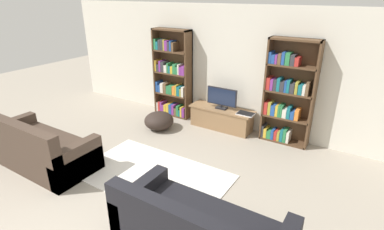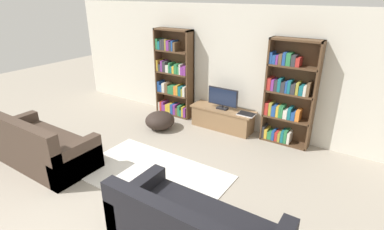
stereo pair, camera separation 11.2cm
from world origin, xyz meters
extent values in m
cube|color=silver|center=(0.00, 4.23, 1.30)|extent=(8.80, 0.06, 2.60)
cube|color=#513823|center=(-1.74, 4.03, 1.03)|extent=(0.04, 0.30, 2.06)
cube|color=#513823|center=(-0.84, 4.03, 1.03)|extent=(0.04, 0.30, 2.06)
cube|color=#513823|center=(-1.29, 4.16, 1.03)|extent=(0.94, 0.04, 2.06)
cube|color=#513823|center=(-1.29, 4.03, 2.04)|extent=(0.94, 0.30, 0.04)
cube|color=#513823|center=(-1.29, 4.03, 0.02)|extent=(0.90, 0.30, 0.04)
cube|color=silver|center=(-1.70, 4.02, 0.15)|extent=(0.05, 0.24, 0.23)
cube|color=#B72D28|center=(-1.64, 4.02, 0.16)|extent=(0.05, 0.24, 0.25)
cube|color=#7F338C|center=(-1.58, 4.02, 0.16)|extent=(0.05, 0.24, 0.26)
cube|color=#7F338C|center=(-1.53, 4.02, 0.13)|extent=(0.05, 0.24, 0.20)
cube|color=gold|center=(-1.46, 4.02, 0.14)|extent=(0.06, 0.24, 0.21)
cube|color=gold|center=(-1.39, 4.02, 0.16)|extent=(0.08, 0.24, 0.24)
cube|color=#234C99|center=(-1.30, 4.02, 0.16)|extent=(0.07, 0.24, 0.24)
cube|color=#7F338C|center=(-1.23, 4.02, 0.16)|extent=(0.06, 0.24, 0.25)
cube|color=brown|center=(-1.16, 4.02, 0.13)|extent=(0.06, 0.24, 0.18)
cube|color=#2D7F47|center=(-1.09, 4.02, 0.16)|extent=(0.06, 0.24, 0.25)
cube|color=#196B75|center=(-1.04, 4.02, 0.12)|extent=(0.04, 0.24, 0.16)
cube|color=gold|center=(-0.99, 4.02, 0.16)|extent=(0.05, 0.24, 0.24)
cube|color=#7F338C|center=(-0.92, 4.02, 0.15)|extent=(0.06, 0.24, 0.22)
cube|color=#513823|center=(-1.29, 4.03, 0.53)|extent=(0.90, 0.30, 0.04)
cube|color=#234C99|center=(-1.69, 4.02, 0.68)|extent=(0.06, 0.24, 0.25)
cube|color=#234C99|center=(-1.62, 4.02, 0.64)|extent=(0.07, 0.24, 0.17)
cube|color=silver|center=(-1.54, 4.02, 0.66)|extent=(0.08, 0.24, 0.23)
cube|color=brown|center=(-1.45, 4.02, 0.67)|extent=(0.08, 0.24, 0.24)
cube|color=#2D7F47|center=(-1.36, 4.02, 0.65)|extent=(0.07, 0.24, 0.19)
cube|color=#2D7F47|center=(-1.28, 4.02, 0.65)|extent=(0.08, 0.24, 0.20)
cube|color=orange|center=(-1.19, 4.02, 0.65)|extent=(0.08, 0.24, 0.21)
cube|color=gold|center=(-1.12, 4.02, 0.68)|extent=(0.04, 0.24, 0.25)
cube|color=#196B75|center=(-1.06, 4.02, 0.66)|extent=(0.08, 0.24, 0.22)
cube|color=#9E9333|center=(-0.99, 4.02, 0.64)|extent=(0.04, 0.24, 0.18)
cube|color=silver|center=(-0.94, 4.02, 0.67)|extent=(0.06, 0.24, 0.23)
cube|color=#513823|center=(-1.29, 4.03, 1.05)|extent=(0.90, 0.30, 0.04)
cube|color=gold|center=(-1.70, 4.02, 1.19)|extent=(0.05, 0.24, 0.26)
cube|color=#333338|center=(-1.63, 4.02, 1.15)|extent=(0.07, 0.24, 0.17)
cube|color=#7F338C|center=(-1.57, 4.02, 1.19)|extent=(0.05, 0.24, 0.25)
cube|color=#333338|center=(-1.49, 4.02, 1.18)|extent=(0.08, 0.24, 0.24)
cube|color=silver|center=(-1.41, 4.02, 1.15)|extent=(0.08, 0.24, 0.17)
cube|color=#2D7F47|center=(-1.34, 4.02, 1.18)|extent=(0.04, 0.24, 0.23)
cube|color=#196B75|center=(-1.29, 4.02, 1.15)|extent=(0.04, 0.24, 0.17)
cube|color=gold|center=(-1.23, 4.02, 1.15)|extent=(0.06, 0.24, 0.17)
cube|color=#2D7F47|center=(-1.16, 4.02, 1.18)|extent=(0.08, 0.24, 0.22)
cube|color=#2D7F47|center=(-1.09, 4.02, 1.15)|extent=(0.05, 0.24, 0.17)
cube|color=silver|center=(-1.04, 4.02, 1.18)|extent=(0.04, 0.24, 0.24)
cube|color=#7F338C|center=(-0.99, 4.02, 1.16)|extent=(0.06, 0.24, 0.18)
cube|color=#7F338C|center=(-0.92, 4.02, 1.17)|extent=(0.08, 0.24, 0.21)
cube|color=#513823|center=(-1.29, 4.03, 1.56)|extent=(0.90, 0.30, 0.04)
cube|color=#2D7F47|center=(-1.69, 4.02, 1.70)|extent=(0.06, 0.24, 0.24)
cube|color=#196B75|center=(-1.62, 4.02, 1.67)|extent=(0.06, 0.24, 0.19)
cube|color=#333338|center=(-1.56, 4.02, 1.69)|extent=(0.06, 0.24, 0.23)
cube|color=#333338|center=(-1.49, 4.02, 1.70)|extent=(0.06, 0.24, 0.25)
cube|color=#9E9333|center=(-1.43, 4.02, 1.70)|extent=(0.04, 0.24, 0.24)
cube|color=#7F338C|center=(-1.37, 4.02, 1.69)|extent=(0.08, 0.24, 0.22)
cube|color=#333338|center=(-1.30, 4.02, 1.68)|extent=(0.05, 0.24, 0.20)
cube|color=#234C99|center=(-1.24, 4.02, 1.69)|extent=(0.04, 0.24, 0.23)
cube|color=brown|center=(-1.19, 4.02, 1.68)|extent=(0.05, 0.24, 0.20)
cube|color=#513823|center=(0.99, 4.03, 1.03)|extent=(0.04, 0.30, 2.06)
cube|color=#513823|center=(1.89, 4.03, 1.03)|extent=(0.04, 0.30, 2.06)
cube|color=#513823|center=(1.44, 4.16, 1.03)|extent=(0.94, 0.04, 2.06)
cube|color=#513823|center=(1.44, 4.03, 2.04)|extent=(0.94, 0.30, 0.04)
cube|color=#513823|center=(1.44, 4.03, 0.02)|extent=(0.90, 0.30, 0.04)
cube|color=#333338|center=(1.03, 4.02, 0.16)|extent=(0.04, 0.24, 0.25)
cube|color=gold|center=(1.09, 4.02, 0.14)|extent=(0.06, 0.24, 0.20)
cube|color=#2D7F47|center=(1.17, 4.02, 0.12)|extent=(0.08, 0.24, 0.16)
cube|color=#234C99|center=(1.24, 4.02, 0.13)|extent=(0.06, 0.24, 0.20)
cube|color=#B72D28|center=(1.30, 4.02, 0.13)|extent=(0.06, 0.24, 0.18)
cube|color=#9E9333|center=(1.36, 4.02, 0.13)|extent=(0.05, 0.24, 0.19)
cube|color=#196B75|center=(1.42, 4.02, 0.16)|extent=(0.06, 0.24, 0.24)
cube|color=#2D7F47|center=(1.48, 4.02, 0.17)|extent=(0.06, 0.24, 0.26)
cube|color=silver|center=(1.55, 4.02, 0.15)|extent=(0.05, 0.24, 0.23)
cube|color=#513823|center=(1.44, 4.03, 0.53)|extent=(0.90, 0.30, 0.04)
cube|color=#B72D28|center=(1.05, 4.02, 0.68)|extent=(0.08, 0.24, 0.25)
cube|color=#9E9333|center=(1.12, 4.02, 0.68)|extent=(0.06, 0.24, 0.26)
cube|color=#234C99|center=(1.20, 4.02, 0.66)|extent=(0.08, 0.24, 0.22)
cube|color=gold|center=(1.27, 4.02, 0.66)|extent=(0.05, 0.24, 0.22)
cube|color=#2D7F47|center=(1.32, 4.02, 0.67)|extent=(0.04, 0.24, 0.24)
cube|color=#2D7F47|center=(1.36, 4.02, 0.67)|extent=(0.04, 0.24, 0.23)
cube|color=silver|center=(1.42, 4.02, 0.64)|extent=(0.08, 0.24, 0.18)
cube|color=#196B75|center=(1.50, 4.02, 0.66)|extent=(0.06, 0.24, 0.23)
cube|color=#234C99|center=(1.57, 4.02, 0.63)|extent=(0.07, 0.24, 0.17)
cube|color=orange|center=(1.65, 4.02, 0.65)|extent=(0.07, 0.24, 0.21)
cube|color=#513823|center=(1.44, 4.03, 1.05)|extent=(0.90, 0.30, 0.04)
cube|color=#B72D28|center=(1.05, 4.02, 1.18)|extent=(0.08, 0.24, 0.24)
cube|color=#7F338C|center=(1.12, 4.02, 1.17)|extent=(0.05, 0.24, 0.21)
cube|color=#333338|center=(1.18, 4.02, 1.17)|extent=(0.06, 0.24, 0.21)
cube|color=#196B75|center=(1.25, 4.02, 1.19)|extent=(0.06, 0.24, 0.25)
cube|color=#333338|center=(1.32, 4.02, 1.16)|extent=(0.08, 0.24, 0.20)
cube|color=#234C99|center=(1.38, 4.02, 1.17)|extent=(0.04, 0.24, 0.22)
cube|color=#196B75|center=(1.43, 4.02, 1.18)|extent=(0.05, 0.24, 0.24)
cube|color=#333338|center=(1.51, 4.02, 1.16)|extent=(0.08, 0.24, 0.19)
cube|color=#9E9333|center=(1.58, 4.02, 1.18)|extent=(0.05, 0.24, 0.23)
cube|color=#196B75|center=(1.65, 4.02, 1.16)|extent=(0.07, 0.24, 0.19)
cube|color=silver|center=(1.72, 4.02, 1.16)|extent=(0.05, 0.24, 0.19)
cube|color=brown|center=(1.77, 4.02, 1.19)|extent=(0.05, 0.24, 0.25)
cube|color=#513823|center=(1.44, 4.03, 1.56)|extent=(0.90, 0.30, 0.04)
cube|color=#234C99|center=(1.03, 4.02, 1.68)|extent=(0.05, 0.24, 0.21)
cube|color=#234C99|center=(1.10, 4.02, 1.66)|extent=(0.06, 0.24, 0.17)
cube|color=#7F338C|center=(1.15, 4.02, 1.66)|extent=(0.04, 0.24, 0.17)
cube|color=brown|center=(1.21, 4.02, 1.67)|extent=(0.06, 0.24, 0.19)
cube|color=#234C99|center=(1.28, 4.02, 1.69)|extent=(0.06, 0.24, 0.23)
cube|color=#2D7F47|center=(1.36, 4.02, 1.69)|extent=(0.08, 0.24, 0.23)
cube|color=#333338|center=(1.45, 4.02, 1.68)|extent=(0.08, 0.24, 0.20)
cube|color=#B72D28|center=(1.53, 4.02, 1.66)|extent=(0.07, 0.24, 0.16)
cube|color=#8E6B47|center=(0.08, 3.94, 0.22)|extent=(1.34, 0.43, 0.43)
cube|color=#8E6B47|center=(0.08, 3.94, 0.45)|extent=(1.43, 0.46, 0.04)
cube|color=black|center=(0.08, 3.92, 0.49)|extent=(0.24, 0.16, 0.03)
cylinder|color=black|center=(0.08, 3.92, 0.53)|extent=(0.04, 0.04, 0.05)
cube|color=black|center=(0.08, 3.92, 0.74)|extent=(0.69, 0.04, 0.39)
cube|color=#19233D|center=(0.08, 3.90, 0.74)|extent=(0.64, 0.00, 0.35)
cube|color=silver|center=(0.65, 3.89, 0.48)|extent=(0.35, 0.25, 0.02)
cube|color=black|center=(0.65, 3.89, 0.50)|extent=(0.34, 0.24, 0.00)
cube|color=white|center=(-0.03, 1.66, 0.01)|extent=(2.47, 1.47, 0.02)
cube|color=#423328|center=(-1.90, 0.96, 0.22)|extent=(2.02, 0.92, 0.44)
cube|color=#423328|center=(-1.90, 0.59, 0.68)|extent=(2.02, 0.18, 0.49)
cube|color=#423328|center=(-2.83, 0.96, 0.31)|extent=(0.18, 0.92, 0.62)
cube|color=#423328|center=(-0.98, 0.96, 0.31)|extent=(0.18, 0.92, 0.62)
cube|color=black|center=(1.42, 0.40, 0.61)|extent=(2.01, 0.18, 0.43)
cube|color=black|center=(0.50, 0.79, 0.29)|extent=(0.18, 0.95, 0.57)
ellipsoid|color=#2D231E|center=(-1.07, 3.18, 0.19)|extent=(0.65, 0.65, 0.38)
camera|label=1|loc=(2.75, -1.55, 2.83)|focal=28.00mm
camera|label=2|loc=(2.84, -1.49, 2.83)|focal=28.00mm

